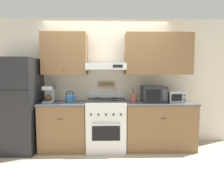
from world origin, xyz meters
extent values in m
plane|color=#B2A38E|center=(0.00, 0.00, 0.00)|extent=(16.00, 16.00, 0.00)
cube|color=beige|center=(0.00, 0.67, 1.27)|extent=(5.20, 0.08, 2.55)
cube|color=brown|center=(-0.80, 0.47, 1.82)|extent=(0.85, 0.33, 0.79)
sphere|color=brown|center=(-0.80, 0.29, 1.52)|extent=(0.02, 0.02, 0.02)
cube|color=brown|center=(1.02, 0.47, 1.82)|extent=(1.29, 0.33, 0.79)
sphere|color=brown|center=(1.02, 0.29, 1.52)|extent=(0.02, 0.02, 0.02)
cube|color=silver|center=(0.00, 0.45, 1.58)|extent=(0.77, 0.37, 0.13)
cube|color=black|center=(0.22, 0.26, 1.58)|extent=(0.19, 0.01, 0.06)
cube|color=brown|center=(0.00, 0.59, 1.21)|extent=(0.34, 0.07, 0.02)
cylinder|color=olive|center=(-0.14, 0.59, 1.25)|extent=(0.03, 0.03, 0.06)
cylinder|color=olive|center=(-0.07, 0.59, 1.25)|extent=(0.03, 0.03, 0.06)
cylinder|color=olive|center=(0.00, 0.59, 1.25)|extent=(0.03, 0.03, 0.06)
cylinder|color=olive|center=(0.07, 0.59, 1.25)|extent=(0.03, 0.03, 0.06)
cylinder|color=olive|center=(0.14, 0.59, 1.25)|extent=(0.03, 0.03, 0.06)
cube|color=brown|center=(-0.80, 0.33, 0.43)|extent=(0.85, 0.61, 0.86)
cube|color=#4C4C51|center=(-0.80, 0.33, 0.88)|extent=(0.87, 0.64, 0.03)
cylinder|color=brown|center=(-0.80, 0.01, 0.64)|extent=(0.10, 0.01, 0.01)
cube|color=brown|center=(1.02, 0.33, 0.43)|extent=(1.29, 0.61, 0.86)
cube|color=#4C4C51|center=(1.02, 0.33, 0.88)|extent=(1.31, 0.64, 0.03)
cylinder|color=brown|center=(1.02, 0.01, 0.64)|extent=(0.10, 0.01, 0.01)
cube|color=white|center=(0.00, 0.31, 0.47)|extent=(0.72, 0.63, 0.94)
cube|color=black|center=(0.00, -0.01, 0.39)|extent=(0.49, 0.01, 0.26)
cylinder|color=#ADAFB5|center=(0.00, -0.03, 0.58)|extent=(0.51, 0.02, 0.02)
cube|color=black|center=(0.00, 0.31, 0.94)|extent=(0.72, 0.63, 0.01)
cylinder|color=#232326|center=(-0.17, 0.16, 0.96)|extent=(0.11, 0.11, 0.02)
cylinder|color=#232326|center=(0.17, 0.16, 0.96)|extent=(0.11, 0.11, 0.02)
cylinder|color=#232326|center=(-0.17, 0.46, 0.96)|extent=(0.11, 0.11, 0.02)
cylinder|color=#232326|center=(0.17, 0.46, 0.96)|extent=(0.11, 0.11, 0.02)
cylinder|color=black|center=(-0.26, -0.02, 0.73)|extent=(0.03, 0.02, 0.03)
cylinder|color=black|center=(-0.13, -0.02, 0.73)|extent=(0.03, 0.02, 0.03)
cylinder|color=black|center=(0.00, -0.02, 0.73)|extent=(0.03, 0.02, 0.03)
cylinder|color=black|center=(0.13, -0.02, 0.73)|extent=(0.03, 0.02, 0.03)
cylinder|color=black|center=(0.26, -0.02, 0.73)|extent=(0.03, 0.02, 0.03)
cube|color=white|center=(0.00, 0.60, 1.00)|extent=(0.72, 0.04, 0.09)
cube|color=#232326|center=(-1.68, 0.28, 0.86)|extent=(0.80, 0.70, 1.72)
cube|color=black|center=(-1.68, -0.08, 1.17)|extent=(0.80, 0.01, 0.01)
cylinder|color=teal|center=(-0.69, 0.34, 0.96)|extent=(0.17, 0.17, 0.12)
ellipsoid|color=teal|center=(-0.69, 0.34, 1.02)|extent=(0.16, 0.16, 0.07)
sphere|color=black|center=(-0.69, 0.34, 1.06)|extent=(0.02, 0.02, 0.02)
cylinder|color=teal|center=(-0.61, 0.34, 0.97)|extent=(0.11, 0.04, 0.09)
torus|color=black|center=(-0.69, 0.34, 1.04)|extent=(0.15, 0.01, 0.15)
cube|color=#ADAFB5|center=(-1.09, 0.34, 0.91)|extent=(0.18, 0.23, 0.03)
cube|color=#ADAFB5|center=(-1.09, 0.42, 1.05)|extent=(0.18, 0.08, 0.31)
cube|color=#ADAFB5|center=(-1.09, 0.33, 1.17)|extent=(0.18, 0.19, 0.07)
ellipsoid|color=#4C3323|center=(-1.09, 0.32, 0.98)|extent=(0.12, 0.12, 0.11)
cube|color=#232326|center=(0.92, 0.36, 1.05)|extent=(0.44, 0.38, 0.31)
cube|color=black|center=(0.87, 0.17, 1.05)|extent=(0.26, 0.01, 0.20)
cube|color=#38383D|center=(1.08, 0.17, 1.05)|extent=(0.09, 0.01, 0.22)
cylinder|color=#B24C42|center=(0.53, 0.34, 0.97)|extent=(0.12, 0.12, 0.15)
cylinder|color=olive|center=(0.50, 0.33, 1.12)|extent=(0.01, 0.05, 0.16)
cylinder|color=#28282B|center=(0.53, 0.34, 1.12)|extent=(0.01, 0.04, 0.16)
cylinder|color=#B2B2B7|center=(0.55, 0.35, 1.12)|extent=(0.01, 0.03, 0.16)
cube|color=#ADAFB5|center=(1.34, 0.34, 1.00)|extent=(0.30, 0.28, 0.21)
cube|color=black|center=(1.31, 0.19, 1.00)|extent=(0.19, 0.01, 0.13)
cylinder|color=black|center=(1.45, 0.19, 1.04)|extent=(0.03, 0.01, 0.03)
cylinder|color=black|center=(1.45, 0.19, 0.96)|extent=(0.03, 0.01, 0.03)
camera|label=1|loc=(0.03, -2.99, 1.43)|focal=28.00mm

